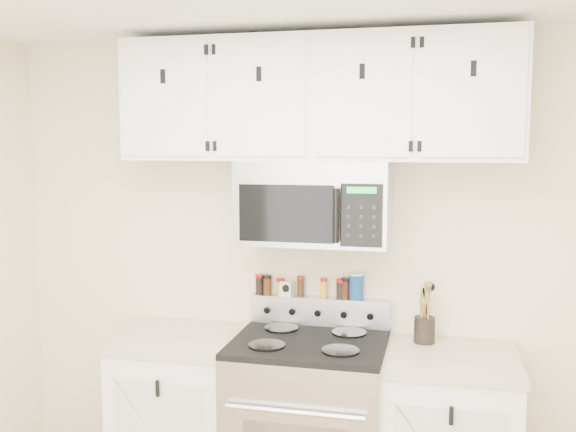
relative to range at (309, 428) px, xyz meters
The scene contains 16 objects.
back_wall 0.83m from the range, 90.00° to the left, with size 3.50×0.01×2.50m, color beige.
range is the anchor object (origin of this frame).
base_cabinet_left 0.69m from the range, behind, with size 0.64×0.62×0.92m.
microwave 1.15m from the range, 89.77° to the left, with size 0.76×0.44×0.42m.
upper_cabinets 1.67m from the range, 90.00° to the left, with size 2.00×0.35×0.62m.
utensil_crock 0.78m from the range, 17.75° to the left, with size 0.11×0.11×0.31m.
kitchen_timer 0.73m from the range, 122.73° to the left, with size 0.07×0.06×0.08m, color silver.
salt_canister 0.77m from the range, 54.88° to the left, with size 0.08×0.08×0.14m.
spice_jar_0 0.80m from the range, 140.20° to the left, with size 0.04×0.04×0.11m.
spice_jar_1 0.78m from the range, 136.06° to the left, with size 0.05×0.05×0.11m.
spice_jar_2 0.75m from the range, 127.68° to the left, with size 0.04×0.04×0.09m.
spice_jar_3 0.73m from the range, 110.45° to the left, with size 0.04×0.04×0.11m.
spice_jar_4 0.72m from the range, 85.65° to the left, with size 0.04×0.04×0.10m.
spice_jar_5 0.73m from the range, 68.25° to the left, with size 0.05×0.05×0.10m.
spice_jar_6 0.74m from the range, 63.79° to the left, with size 0.05×0.05×0.11m.
spice_jar_7 0.74m from the range, 56.57° to the left, with size 0.04×0.04×0.09m.
Camera 1 is at (0.61, -1.63, 1.93)m, focal length 40.00 mm.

